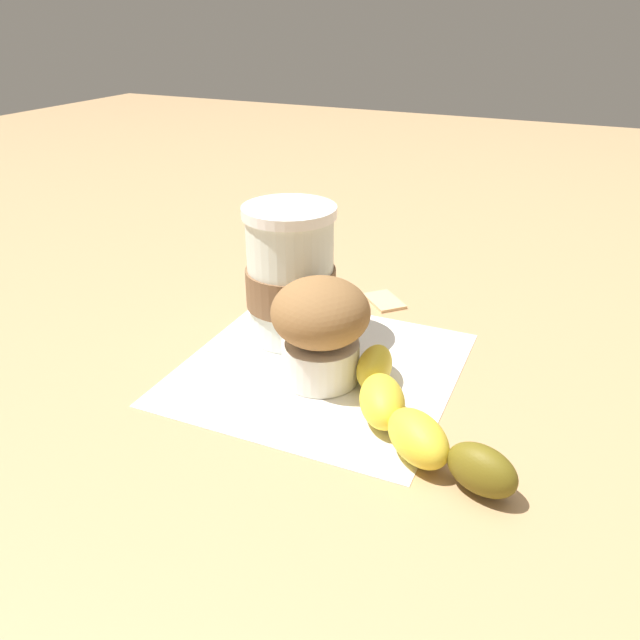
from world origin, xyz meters
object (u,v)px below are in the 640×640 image
object	(u,v)px
muffin	(321,326)
banana	(408,416)
sugar_packet	(384,300)
coffee_cup	(291,276)

from	to	relation	value
muffin	banana	bearing A→B (deg)	-26.20
banana	sugar_packet	distance (m)	0.25
muffin	sugar_packet	world-z (taller)	muffin
muffin	coffee_cup	bearing A→B (deg)	134.58
muffin	banana	world-z (taller)	muffin
coffee_cup	muffin	world-z (taller)	coffee_cup
coffee_cup	muffin	xyz separation A→B (m)	(0.06, -0.06, -0.01)
muffin	banana	size ratio (longest dim) A/B	0.60
banana	sugar_packet	xyz separation A→B (m)	(-0.10, 0.23, -0.02)
coffee_cup	muffin	size ratio (longest dim) A/B	1.41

